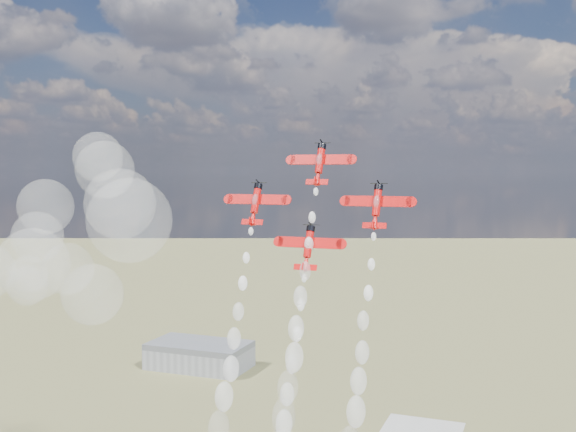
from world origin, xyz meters
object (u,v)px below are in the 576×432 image
(hangar, at_px, (199,355))
(plane_slot, at_px, (308,246))
(plane_left, at_px, (256,203))
(plane_right, at_px, (377,205))
(plane_lead, at_px, (320,163))

(hangar, relative_size, plane_slot, 3.58)
(plane_left, distance_m, plane_right, 27.19)
(plane_lead, xyz_separation_m, plane_slot, (0.00, -7.46, -17.51))
(plane_lead, bearing_deg, plane_right, -15.35)
(plane_left, bearing_deg, hangar, 122.16)
(plane_lead, relative_size, plane_left, 1.00)
(hangar, height_order, plane_slot, plane_slot)
(plane_lead, distance_m, plane_left, 16.59)
(plane_lead, relative_size, plane_right, 1.00)
(plane_lead, xyz_separation_m, plane_right, (13.59, -3.73, -8.75))
(plane_left, bearing_deg, plane_slot, -15.35)
(plane_lead, distance_m, plane_slot, 19.03)
(plane_right, bearing_deg, plane_slot, -164.65)
(plane_left, bearing_deg, plane_right, 0.00)
(hangar, xyz_separation_m, plane_slot, (115.98, -166.60, 77.68))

